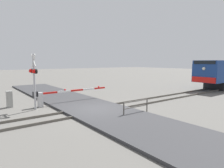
{
  "coord_description": "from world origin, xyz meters",
  "views": [
    {
      "loc": [
        11.62,
        -7.37,
        3.5
      ],
      "look_at": [
        -0.88,
        2.07,
        1.7
      ],
      "focal_mm": 31.48,
      "sensor_mm": 36.0,
      "label": 1
    }
  ],
  "objects": [
    {
      "name": "guard_railing",
      "position": [
        2.44,
        1.54,
        0.61
      ],
      "size": [
        0.08,
        2.19,
        0.95
      ],
      "color": "#4C4742",
      "rests_on": "ground_plane"
    },
    {
      "name": "road_surface",
      "position": [
        0.0,
        0.0,
        0.08
      ],
      "size": [
        36.0,
        4.42,
        0.16
      ],
      "primitive_type": "cube",
      "color": "#38383A",
      "rests_on": "ground_plane"
    },
    {
      "name": "rail_track_right",
      "position": [
        0.72,
        0.0,
        0.07
      ],
      "size": [
        0.08,
        80.0,
        0.15
      ],
      "primitive_type": "cube",
      "color": "#59544C",
      "rests_on": "ground_plane"
    },
    {
      "name": "utility_cabinet",
      "position": [
        -4.92,
        -4.74,
        0.63
      ],
      "size": [
        0.38,
        0.41,
        1.26
      ],
      "primitive_type": "cube",
      "color": "#999993",
      "rests_on": "ground_plane"
    },
    {
      "name": "ground_plane",
      "position": [
        0.0,
        0.0,
        0.0
      ],
      "size": [
        160.0,
        160.0,
        0.0
      ],
      "primitive_type": "plane",
      "color": "#605E59"
    },
    {
      "name": "rail_track_left",
      "position": [
        -0.72,
        0.0,
        0.07
      ],
      "size": [
        0.08,
        80.0,
        0.15
      ],
      "primitive_type": "cube",
      "color": "#59544C",
      "rests_on": "ground_plane"
    },
    {
      "name": "crossing_gate",
      "position": [
        -3.61,
        -1.85,
        0.78
      ],
      "size": [
        0.36,
        6.59,
        1.24
      ],
      "color": "silver",
      "rests_on": "ground_plane"
    },
    {
      "name": "crossing_signal",
      "position": [
        -2.94,
        -3.4,
        2.51
      ],
      "size": [
        1.18,
        0.33,
        4.04
      ],
      "color": "#ADADB2",
      "rests_on": "ground_plane"
    }
  ]
}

